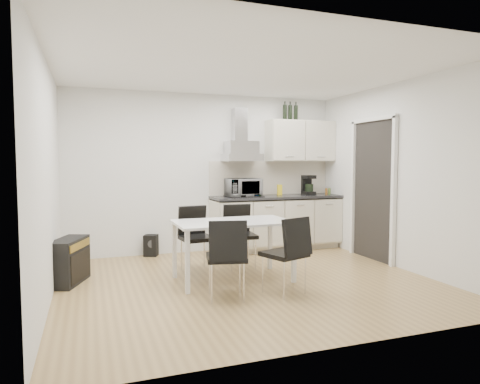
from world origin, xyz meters
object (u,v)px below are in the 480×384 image
object	(u,v)px
chair_near_right	(284,255)
chair_near_left	(226,259)
guitar_amp	(69,261)
floor_speaker	(151,245)
dining_table	(233,227)
chair_far_left	(197,239)
chair_far_right	(240,237)
kitchenette	(278,201)

from	to	relation	value
chair_near_right	chair_near_left	bearing A→B (deg)	155.95
guitar_amp	floor_speaker	xyz separation A→B (m)	(1.16, 1.22, -0.11)
chair_near_left	chair_near_right	world-z (taller)	same
dining_table	chair_far_left	bearing A→B (deg)	117.61
chair_near_left	chair_near_right	bearing A→B (deg)	7.88
chair_near_right	guitar_amp	size ratio (longest dim) A/B	1.23
dining_table	chair_far_right	distance (m)	0.69
chair_far_left	chair_near_left	world-z (taller)	same
kitchenette	chair_far_left	distance (m)	1.96
dining_table	floor_speaker	size ratio (longest dim) A/B	4.31
chair_far_left	chair_far_right	world-z (taller)	same
dining_table	floor_speaker	distance (m)	1.98
chair_far_right	floor_speaker	size ratio (longest dim) A/B	2.62
dining_table	chair_near_right	distance (m)	0.84
chair_near_right	floor_speaker	xyz separation A→B (m)	(-1.15, 2.46, -0.27)
chair_near_left	guitar_amp	bearing A→B (deg)	156.03
kitchenette	chair_far_left	size ratio (longest dim) A/B	2.86
dining_table	chair_near_left	xyz separation A→B (m)	(-0.30, -0.66, -0.23)
kitchenette	guitar_amp	size ratio (longest dim) A/B	3.51
dining_table	floor_speaker	xyz separation A→B (m)	(-0.78, 1.75, -0.50)
kitchenette	guitar_amp	xyz separation A→B (m)	(-3.27, -1.05, -0.55)
chair_far_left	dining_table	bearing A→B (deg)	111.26
floor_speaker	chair_near_left	bearing A→B (deg)	-55.01
chair_far_right	chair_near_left	size ratio (longest dim) A/B	1.00
kitchenette	chair_near_right	xyz separation A→B (m)	(-0.97, -2.30, -0.39)
kitchenette	chair_near_right	world-z (taller)	kitchenette
dining_table	chair_far_right	bearing A→B (deg)	61.74
guitar_amp	floor_speaker	world-z (taller)	guitar_amp
kitchenette	dining_table	distance (m)	2.08
chair_near_right	guitar_amp	bearing A→B (deg)	131.85
kitchenette	chair_near_right	bearing A→B (deg)	-112.87
chair_far_right	floor_speaker	distance (m)	1.62
chair_near_right	chair_far_right	bearing A→B (deg)	72.98
chair_far_left	guitar_amp	distance (m)	1.63
chair_near_left	chair_far_left	bearing A→B (deg)	102.76
guitar_amp	chair_near_left	bearing A→B (deg)	-15.30
kitchenette	chair_far_right	size ratio (longest dim) A/B	2.86
chair_far_right	chair_near_left	distance (m)	1.38
kitchenette	dining_table	bearing A→B (deg)	-130.16
kitchenette	guitar_amp	distance (m)	3.48
chair_near_left	chair_near_right	size ratio (longest dim) A/B	1.00
dining_table	chair_near_right	size ratio (longest dim) A/B	1.64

